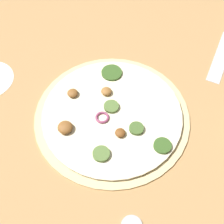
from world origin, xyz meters
name	(u,v)px	position (x,y,z in m)	size (l,w,h in m)	color
ground_plane	(112,116)	(0.00, 0.00, 0.00)	(3.00, 3.00, 0.00)	tan
pizza	(112,115)	(0.00, 0.00, 0.01)	(0.36, 0.36, 0.03)	beige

